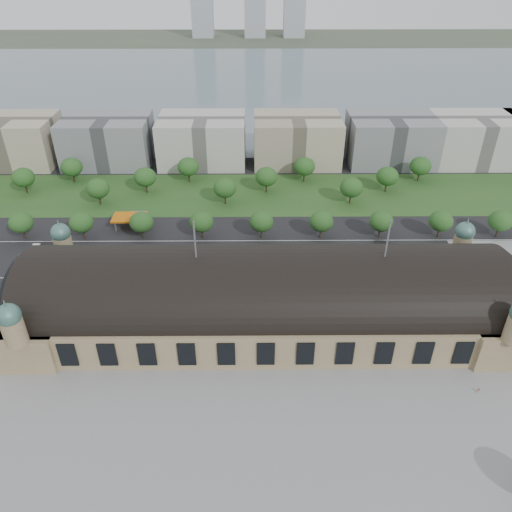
{
  "coord_description": "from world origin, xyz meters",
  "views": [
    {
      "loc": [
        -3.47,
        -121.08,
        105.32
      ],
      "look_at": [
        -2.45,
        18.02,
        14.0
      ],
      "focal_mm": 35.0,
      "sensor_mm": 36.0,
      "label": 1
    }
  ],
  "objects_px": {
    "bus_east": "(308,265)",
    "bus_mid": "(273,263)",
    "traffic_car_5": "(369,247)",
    "bus_west": "(251,270)",
    "traffic_car_1": "(57,249)",
    "traffic_car_4": "(243,255)",
    "parked_car_1": "(108,280)",
    "parked_car_0": "(92,277)",
    "parked_car_6": "(179,282)",
    "petrol_station": "(134,217)",
    "parked_car_5": "(170,277)",
    "parked_car_2": "(107,283)",
    "parked_car_4": "(106,281)",
    "pedestrian_0": "(478,391)",
    "traffic_car_3": "(160,255)",
    "traffic_car_6": "(485,257)",
    "parked_car_3": "(109,283)",
    "traffic_car_2": "(59,270)"
  },
  "relations": [
    {
      "from": "bus_east",
      "to": "bus_mid",
      "type": "bearing_deg",
      "value": 85.68
    },
    {
      "from": "traffic_car_5",
      "to": "bus_west",
      "type": "xyz_separation_m",
      "value": [
        -46.65,
        -17.64,
        1.1
      ]
    },
    {
      "from": "traffic_car_1",
      "to": "traffic_car_4",
      "type": "relative_size",
      "value": 1.04
    },
    {
      "from": "parked_car_1",
      "to": "bus_mid",
      "type": "distance_m",
      "value": 59.84
    },
    {
      "from": "parked_car_0",
      "to": "parked_car_6",
      "type": "relative_size",
      "value": 0.7
    },
    {
      "from": "petrol_station",
      "to": "bus_east",
      "type": "bearing_deg",
      "value": -26.47
    },
    {
      "from": "parked_car_5",
      "to": "petrol_station",
      "type": "bearing_deg",
      "value": 168.72
    },
    {
      "from": "parked_car_2",
      "to": "parked_car_6",
      "type": "relative_size",
      "value": 0.99
    },
    {
      "from": "parked_car_5",
      "to": "bus_mid",
      "type": "height_order",
      "value": "bus_mid"
    },
    {
      "from": "traffic_car_1",
      "to": "parked_car_4",
      "type": "distance_m",
      "value": 32.6
    },
    {
      "from": "petrol_station",
      "to": "bus_west",
      "type": "bearing_deg",
      "value": -37.7
    },
    {
      "from": "petrol_station",
      "to": "traffic_car_4",
      "type": "height_order",
      "value": "petrol_station"
    },
    {
      "from": "parked_car_0",
      "to": "bus_mid",
      "type": "bearing_deg",
      "value": 69.03
    },
    {
      "from": "pedestrian_0",
      "to": "traffic_car_1",
      "type": "bearing_deg",
      "value": 137.23
    },
    {
      "from": "traffic_car_3",
      "to": "parked_car_5",
      "type": "bearing_deg",
      "value": -165.29
    },
    {
      "from": "traffic_car_4",
      "to": "parked_car_4",
      "type": "height_order",
      "value": "traffic_car_4"
    },
    {
      "from": "parked_car_4",
      "to": "bus_west",
      "type": "relative_size",
      "value": 0.33
    },
    {
      "from": "traffic_car_4",
      "to": "traffic_car_6",
      "type": "relative_size",
      "value": 0.96
    },
    {
      "from": "traffic_car_3",
      "to": "pedestrian_0",
      "type": "distance_m",
      "value": 118.48
    },
    {
      "from": "traffic_car_1",
      "to": "traffic_car_6",
      "type": "distance_m",
      "value": 165.59
    },
    {
      "from": "bus_mid",
      "to": "parked_car_4",
      "type": "bearing_deg",
      "value": 94.84
    },
    {
      "from": "parked_car_0",
      "to": "parked_car_2",
      "type": "distance_m",
      "value": 7.48
    },
    {
      "from": "parked_car_6",
      "to": "bus_east",
      "type": "distance_m",
      "value": 47.13
    },
    {
      "from": "traffic_car_1",
      "to": "parked_car_3",
      "type": "xyz_separation_m",
      "value": [
        25.87,
        -22.53,
        0.01
      ]
    },
    {
      "from": "traffic_car_2",
      "to": "parked_car_0",
      "type": "bearing_deg",
      "value": 70.46
    },
    {
      "from": "petrol_station",
      "to": "parked_car_0",
      "type": "height_order",
      "value": "petrol_station"
    },
    {
      "from": "traffic_car_3",
      "to": "parked_car_5",
      "type": "relative_size",
      "value": 1.15
    },
    {
      "from": "parked_car_0",
      "to": "traffic_car_2",
      "type": "bearing_deg",
      "value": -135.26
    },
    {
      "from": "bus_west",
      "to": "parked_car_2",
      "type": "bearing_deg",
      "value": 99.98
    },
    {
      "from": "traffic_car_4",
      "to": "parked_car_0",
      "type": "relative_size",
      "value": 1.15
    },
    {
      "from": "traffic_car_2",
      "to": "bus_mid",
      "type": "bearing_deg",
      "value": 90.57
    },
    {
      "from": "traffic_car_5",
      "to": "traffic_car_6",
      "type": "xyz_separation_m",
      "value": [
        42.98,
        -7.47,
        -0.12
      ]
    },
    {
      "from": "parked_car_3",
      "to": "bus_east",
      "type": "relative_size",
      "value": 0.35
    },
    {
      "from": "parked_car_2",
      "to": "bus_mid",
      "type": "height_order",
      "value": "bus_mid"
    },
    {
      "from": "parked_car_0",
      "to": "petrol_station",
      "type": "bearing_deg",
      "value": 142.44
    },
    {
      "from": "traffic_car_3",
      "to": "bus_west",
      "type": "height_order",
      "value": "bus_west"
    },
    {
      "from": "parked_car_0",
      "to": "parked_car_6",
      "type": "bearing_deg",
      "value": 57.04
    },
    {
      "from": "parked_car_4",
      "to": "bus_mid",
      "type": "height_order",
      "value": "bus_mid"
    },
    {
      "from": "traffic_car_4",
      "to": "parked_car_1",
      "type": "bearing_deg",
      "value": -70.83
    },
    {
      "from": "bus_mid",
      "to": "traffic_car_2",
      "type": "bearing_deg",
      "value": 87.42
    },
    {
      "from": "traffic_car_4",
      "to": "traffic_car_6",
      "type": "bearing_deg",
      "value": 89.7
    },
    {
      "from": "traffic_car_3",
      "to": "parked_car_4",
      "type": "bearing_deg",
      "value": 129.6
    },
    {
      "from": "parked_car_1",
      "to": "bus_east",
      "type": "bearing_deg",
      "value": 70.48
    },
    {
      "from": "petrol_station",
      "to": "traffic_car_5",
      "type": "distance_m",
      "value": 98.4
    },
    {
      "from": "traffic_car_5",
      "to": "traffic_car_6",
      "type": "distance_m",
      "value": 43.63
    },
    {
      "from": "parked_car_0",
      "to": "parked_car_5",
      "type": "xyz_separation_m",
      "value": [
        27.8,
        0.0,
        -0.0
      ]
    },
    {
      "from": "bus_west",
      "to": "traffic_car_3",
      "type": "bearing_deg",
      "value": 73.65
    },
    {
      "from": "petrol_station",
      "to": "parked_car_0",
      "type": "distance_m",
      "value": 41.03
    },
    {
      "from": "parked_car_1",
      "to": "parked_car_4",
      "type": "height_order",
      "value": "parked_car_4"
    },
    {
      "from": "parked_car_5",
      "to": "traffic_car_6",
      "type": "bearing_deg",
      "value": 57.77
    }
  ]
}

